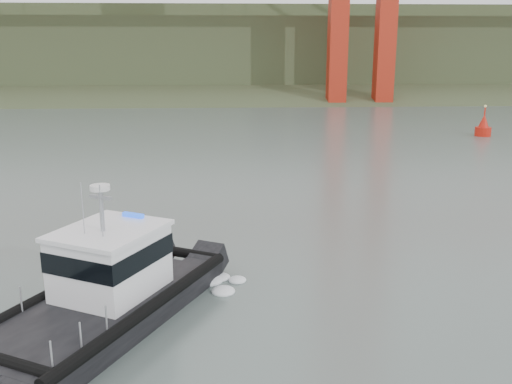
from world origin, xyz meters
TOP-DOWN VIEW (x-y plane):
  - ground at (0.00, 0.00)m, footprint 400.00×400.00m
  - headlands at (0.00, 125.50)m, footprint 500.00×105.36m
  - patrol_boat at (-5.31, -2.11)m, footprint 8.66×11.73m
  - nav_buoy at (28.07, 40.32)m, footprint 1.76×1.76m

SIDE VIEW (x-z plane):
  - ground at x=0.00m, z-range 0.00..0.00m
  - nav_buoy at x=28.07m, z-range -0.87..2.80m
  - patrol_boat at x=-5.31m, z-range -1.35..4.05m
  - headlands at x=0.00m, z-range -6.52..20.61m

